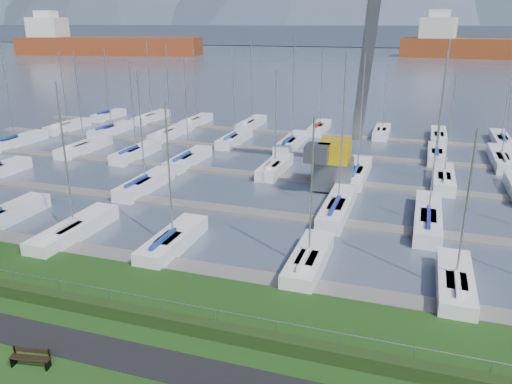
% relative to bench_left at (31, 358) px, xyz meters
% --- Properties ---
extents(path, '(160.00, 2.00, 0.04)m').
position_rel_bench_left_xyz_m(path, '(4.64, 1.85, -0.41)').
color(path, black).
rests_on(path, grass).
extents(water, '(800.00, 540.00, 0.20)m').
position_rel_bench_left_xyz_m(water, '(4.64, 264.85, -0.82)').
color(water, '#49556B').
extents(hedge, '(80.00, 0.70, 0.70)m').
position_rel_bench_left_xyz_m(hedge, '(4.64, 4.45, -0.07)').
color(hedge, '#1F3413').
rests_on(hedge, grass).
extents(fence, '(80.00, 0.04, 0.04)m').
position_rel_bench_left_xyz_m(fence, '(4.64, 4.85, 0.78)').
color(fence, gray).
rests_on(fence, grass).
extents(foothill, '(900.00, 80.00, 12.00)m').
position_rel_bench_left_xyz_m(foothill, '(4.64, 334.85, 5.58)').
color(foothill, '#3D485A').
rests_on(foothill, water).
extents(docks, '(90.00, 41.60, 0.25)m').
position_rel_bench_left_xyz_m(docks, '(4.64, 30.85, -0.64)').
color(docks, slate).
rests_on(docks, water).
extents(bench_left, '(1.85, 0.72, 0.85)m').
position_rel_bench_left_xyz_m(bench_left, '(0.00, 0.00, 0.00)').
color(bench_left, black).
rests_on(bench_left, grass).
extents(crane, '(5.75, 13.23, 22.35)m').
position_rel_bench_left_xyz_m(crane, '(8.47, 30.14, 4.91)').
color(crane, slate).
rests_on(crane, water).
extents(cargo_ship_west, '(84.85, 34.28, 21.50)m').
position_rel_bench_left_xyz_m(cargo_ship_west, '(-127.62, 189.60, 3.30)').
color(cargo_ship_west, maroon).
rests_on(cargo_ship_west, water).
extents(cargo_ship_mid, '(94.46, 29.31, 21.50)m').
position_rel_bench_left_xyz_m(cargo_ship_mid, '(46.36, 219.46, 3.19)').
color(cargo_ship_mid, brown).
rests_on(cargo_ship_mid, water).
extents(sailboat_fleet, '(74.81, 49.64, 13.44)m').
position_rel_bench_left_xyz_m(sailboat_fleet, '(3.94, 34.44, 5.06)').
color(sailboat_fleet, silver).
rests_on(sailboat_fleet, water).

